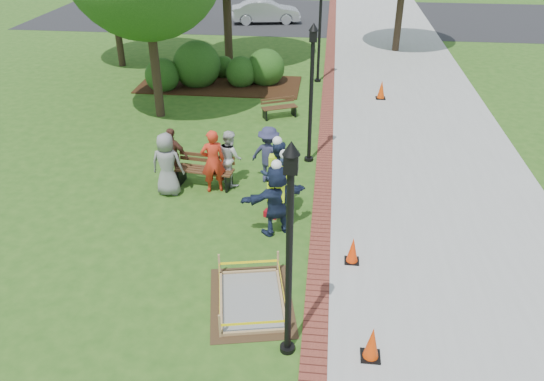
# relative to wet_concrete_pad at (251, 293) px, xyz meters

# --- Properties ---
(ground) EXTENTS (100.00, 100.00, 0.00)m
(ground) POSITION_rel_wet_concrete_pad_xyz_m (-0.39, 1.75, -0.23)
(ground) COLOR #285116
(ground) RESTS_ON ground
(sidewalk) EXTENTS (6.00, 60.00, 0.02)m
(sidewalk) POSITION_rel_wet_concrete_pad_xyz_m (4.61, 11.75, -0.22)
(sidewalk) COLOR #9E9E99
(sidewalk) RESTS_ON ground
(brick_edging) EXTENTS (0.50, 60.00, 0.03)m
(brick_edging) POSITION_rel_wet_concrete_pad_xyz_m (1.36, 11.75, -0.22)
(brick_edging) COLOR maroon
(brick_edging) RESTS_ON ground
(mulch_bed) EXTENTS (7.00, 3.00, 0.05)m
(mulch_bed) POSITION_rel_wet_concrete_pad_xyz_m (-3.39, 13.75, -0.21)
(mulch_bed) COLOR #381E0F
(mulch_bed) RESTS_ON ground
(parking_lot) EXTENTS (36.00, 12.00, 0.01)m
(parking_lot) POSITION_rel_wet_concrete_pad_xyz_m (-0.39, 28.75, -0.23)
(parking_lot) COLOR black
(parking_lot) RESTS_ON ground
(wet_concrete_pad) EXTENTS (2.13, 2.59, 0.55)m
(wet_concrete_pad) POSITION_rel_wet_concrete_pad_xyz_m (0.00, 0.00, 0.00)
(wet_concrete_pad) COLOR #47331E
(wet_concrete_pad) RESTS_ON ground
(bench_near) EXTENTS (1.71, 0.76, 0.89)m
(bench_near) POSITION_rel_wet_concrete_pad_xyz_m (-2.03, 4.79, 0.05)
(bench_near) COLOR #55391D
(bench_near) RESTS_ON ground
(bench_far) EXTENTS (1.38, 0.94, 0.72)m
(bench_far) POSITION_rel_wet_concrete_pad_xyz_m (-0.42, 10.28, -0.01)
(bench_far) COLOR #53331C
(bench_far) RESTS_ON ground
(cone_front) EXTENTS (0.37, 0.37, 0.72)m
(cone_front) POSITION_rel_wet_concrete_pad_xyz_m (2.38, -1.26, 0.11)
(cone_front) COLOR black
(cone_front) RESTS_ON ground
(cone_back) EXTENTS (0.34, 0.34, 0.66)m
(cone_back) POSITION_rel_wet_concrete_pad_xyz_m (2.10, 1.59, 0.09)
(cone_back) COLOR black
(cone_back) RESTS_ON ground
(cone_far) EXTENTS (0.39, 0.39, 0.77)m
(cone_far) POSITION_rel_wet_concrete_pad_xyz_m (3.50, 12.75, 0.14)
(cone_far) COLOR black
(cone_far) RESTS_ON ground
(toolbox) EXTENTS (0.40, 0.31, 0.18)m
(toolbox) POSITION_rel_wet_concrete_pad_xyz_m (0.04, 3.31, -0.15)
(toolbox) COLOR maroon
(toolbox) RESTS_ON ground
(lamp_near) EXTENTS (0.28, 0.28, 4.26)m
(lamp_near) POSITION_rel_wet_concrete_pad_xyz_m (0.86, -1.25, 2.25)
(lamp_near) COLOR black
(lamp_near) RESTS_ON ground
(lamp_mid) EXTENTS (0.28, 0.28, 4.26)m
(lamp_mid) POSITION_rel_wet_concrete_pad_xyz_m (0.86, 6.75, 2.25)
(lamp_mid) COLOR black
(lamp_mid) RESTS_ON ground
(lamp_far) EXTENTS (0.28, 0.28, 4.26)m
(lamp_far) POSITION_rel_wet_concrete_pad_xyz_m (0.86, 14.75, 2.25)
(lamp_far) COLOR black
(lamp_far) RESTS_ON ground
(shrub_a) EXTENTS (1.46, 1.46, 1.46)m
(shrub_a) POSITION_rel_wet_concrete_pad_xyz_m (-5.67, 12.91, -0.23)
(shrub_a) COLOR #173F12
(shrub_a) RESTS_ON ground
(shrub_b) EXTENTS (2.06, 2.06, 2.06)m
(shrub_b) POSITION_rel_wet_concrete_pad_xyz_m (-4.36, 13.74, -0.23)
(shrub_b) COLOR #173F12
(shrub_b) RESTS_ON ground
(shrub_c) EXTENTS (1.37, 1.37, 1.37)m
(shrub_c) POSITION_rel_wet_concrete_pad_xyz_m (-2.43, 13.84, -0.23)
(shrub_c) COLOR #173F12
(shrub_c) RESTS_ON ground
(shrub_d) EXTENTS (1.64, 1.64, 1.64)m
(shrub_d) POSITION_rel_wet_concrete_pad_xyz_m (-1.41, 14.23, -0.23)
(shrub_d) COLOR #173F12
(shrub_d) RESTS_ON ground
(shrub_e) EXTENTS (1.02, 1.02, 1.02)m
(shrub_e) POSITION_rel_wet_concrete_pad_xyz_m (-3.45, 14.99, -0.23)
(shrub_e) COLOR #173F12
(shrub_e) RESTS_ON ground
(casual_person_a) EXTENTS (0.59, 0.39, 1.81)m
(casual_person_a) POSITION_rel_wet_concrete_pad_xyz_m (-2.93, 4.24, 0.67)
(casual_person_a) COLOR gray
(casual_person_a) RESTS_ON ground
(casual_person_b) EXTENTS (0.69, 0.56, 1.85)m
(casual_person_b) POSITION_rel_wet_concrete_pad_xyz_m (-1.71, 4.53, 0.69)
(casual_person_b) COLOR red
(casual_person_b) RESTS_ON ground
(casual_person_c) EXTENTS (0.57, 0.62, 1.62)m
(casual_person_c) POSITION_rel_wet_concrete_pad_xyz_m (-1.34, 5.06, 0.58)
(casual_person_c) COLOR silver
(casual_person_c) RESTS_ON ground
(casual_person_d) EXTENTS (0.60, 0.46, 1.66)m
(casual_person_d) POSITION_rel_wet_concrete_pad_xyz_m (-2.98, 4.94, 0.60)
(casual_person_d) COLOR brown
(casual_person_d) RESTS_ON ground
(casual_person_e) EXTENTS (0.63, 0.52, 1.71)m
(casual_person_e) POSITION_rel_wet_concrete_pad_xyz_m (-0.24, 5.24, 0.62)
(casual_person_e) COLOR #2D2E4E
(casual_person_e) RESTS_ON ground
(hivis_worker_a) EXTENTS (0.70, 0.63, 2.00)m
(hivis_worker_a) POSITION_rel_wet_concrete_pad_xyz_m (0.24, 2.63, 0.75)
(hivis_worker_a) COLOR #16213B
(hivis_worker_a) RESTS_ON ground
(hivis_worker_b) EXTENTS (0.65, 0.65, 1.89)m
(hivis_worker_b) POSITION_rel_wet_concrete_pad_xyz_m (0.36, 3.45, 0.70)
(hivis_worker_b) COLOR #192C43
(hivis_worker_b) RESTS_ON ground
(hivis_worker_c) EXTENTS (0.67, 0.53, 1.99)m
(hivis_worker_c) POSITION_rel_wet_concrete_pad_xyz_m (0.13, 4.00, 0.75)
(hivis_worker_c) COLOR #161D3A
(hivis_worker_c) RESTS_ON ground
(parked_car_a) EXTENTS (2.22, 4.39, 1.38)m
(parked_car_a) POSITION_rel_wet_concrete_pad_xyz_m (-9.42, 26.36, -0.23)
(parked_car_a) COLOR #27272A
(parked_car_a) RESTS_ON ground
(parked_car_b) EXTENTS (2.92, 5.05, 1.55)m
(parked_car_b) POSITION_rel_wet_concrete_pad_xyz_m (-2.86, 26.35, -0.23)
(parked_car_b) COLOR #BBBBC0
(parked_car_b) RESTS_ON ground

